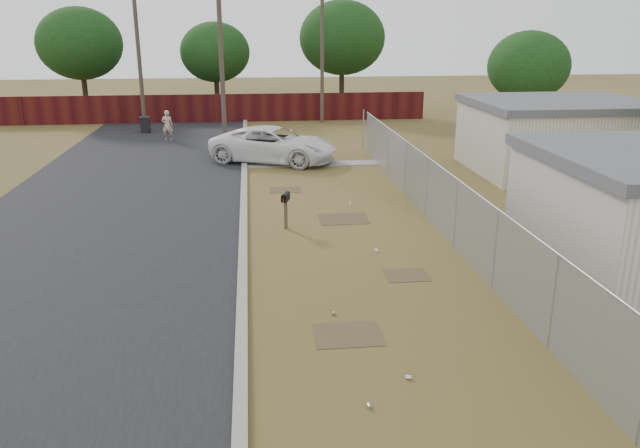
{
  "coord_description": "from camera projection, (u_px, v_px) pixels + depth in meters",
  "views": [
    {
      "loc": [
        -2.67,
        -16.53,
        6.21
      ],
      "look_at": [
        -0.91,
        -0.83,
        1.1
      ],
      "focal_mm": 35.0,
      "sensor_mm": 36.0,
      "label": 1
    }
  ],
  "objects": [
    {
      "name": "ground",
      "position": [
        348.0,
        251.0,
        17.83
      ],
      "size": [
        120.0,
        120.0,
        0.0
      ],
      "primitive_type": "plane",
      "color": "brown",
      "rests_on": "ground"
    },
    {
      "name": "street",
      "position": [
        149.0,
        187.0,
        24.72
      ],
      "size": [
        15.1,
        60.0,
        0.12
      ],
      "color": "black",
      "rests_on": "ground"
    },
    {
      "name": "chainlink_fence",
      "position": [
        445.0,
        210.0,
        18.88
      ],
      "size": [
        0.1,
        27.06,
        2.02
      ],
      "color": "#94979D",
      "rests_on": "ground"
    },
    {
      "name": "privacy_fence",
      "position": [
        198.0,
        108.0,
        40.55
      ],
      "size": [
        30.0,
        0.12,
        1.8
      ],
      "primitive_type": "cube",
      "color": "#45130E",
      "rests_on": "ground"
    },
    {
      "name": "utility_poles",
      "position": [
        230.0,
        51.0,
        35.54
      ],
      "size": [
        12.6,
        8.24,
        9.0
      ],
      "color": "brown",
      "rests_on": "ground"
    },
    {
      "name": "houses",
      "position": [
        615.0,
        165.0,
        21.33
      ],
      "size": [
        9.3,
        17.24,
        3.1
      ],
      "color": "silver",
      "rests_on": "ground"
    },
    {
      "name": "horizon_trees",
      "position": [
        304.0,
        49.0,
        38.77
      ],
      "size": [
        33.32,
        31.94,
        7.78
      ],
      "color": "#302315",
      "rests_on": "ground"
    },
    {
      "name": "mailbox",
      "position": [
        286.0,
        200.0,
        19.44
      ],
      "size": [
        0.31,
        0.51,
        1.18
      ],
      "color": "brown",
      "rests_on": "ground"
    },
    {
      "name": "pickup_truck",
      "position": [
        274.0,
        145.0,
        28.96
      ],
      "size": [
        6.44,
        4.84,
        1.63
      ],
      "primitive_type": "imported",
      "rotation": [
        0.0,
        0.0,
        1.15
      ],
      "color": "white",
      "rests_on": "ground"
    },
    {
      "name": "pedestrian",
      "position": [
        168.0,
        126.0,
        34.18
      ],
      "size": [
        0.64,
        0.44,
        1.68
      ],
      "primitive_type": "imported",
      "rotation": [
        0.0,
        0.0,
        3.07
      ],
      "color": "tan",
      "rests_on": "ground"
    },
    {
      "name": "trash_bin",
      "position": [
        145.0,
        124.0,
        36.91
      ],
      "size": [
        0.62,
        0.66,
        0.92
      ],
      "color": "black",
      "rests_on": "ground"
    },
    {
      "name": "scattered_litter",
      "position": [
        365.0,
        289.0,
        15.17
      ],
      "size": [
        1.88,
        12.38,
        0.07
      ],
      "color": "silver",
      "rests_on": "ground"
    }
  ]
}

